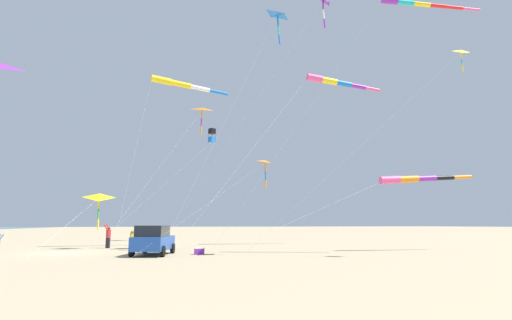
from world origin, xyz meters
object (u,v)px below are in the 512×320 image
at_px(person_child_green_jacket, 132,239).
at_px(kite_box_striped_overhead, 212,136).
at_px(cooler_box, 199,251).
at_px(person_adult_flyer, 108,235).
at_px(kite_delta_magenta_far_left, 323,0).
at_px(kite_windsock_green_low_center, 334,82).
at_px(kite_delta_checkered_midright, 265,163).
at_px(kite_windsock_orange_high_right, 414,179).
at_px(kite_delta_long_streamer_right, 202,110).
at_px(kite_windsock_black_fish_shape, 416,4).
at_px(kite_delta_long_streamer_left, 99,198).
at_px(kite_delta_red_high_left, 460,53).
at_px(kite_delta_yellow_midlevel, 278,15).
at_px(parked_car, 153,240).
at_px(kite_windsock_white_trailing, 180,84).

bearing_deg(person_child_green_jacket, kite_box_striped_overhead, 43.44).
distance_m(cooler_box, person_adult_flyer, 10.70).
xyz_separation_m(kite_delta_magenta_far_left, kite_windsock_green_low_center, (4.94, 7.35, -3.63)).
bearing_deg(person_adult_flyer, kite_box_striped_overhead, 21.03).
height_order(cooler_box, person_child_green_jacket, person_child_green_jacket).
height_order(kite_windsock_green_low_center, kite_delta_checkered_midright, kite_windsock_green_low_center).
bearing_deg(kite_windsock_orange_high_right, kite_delta_long_streamer_right, 120.50).
bearing_deg(kite_delta_checkered_midright, kite_windsock_black_fish_shape, -14.14).
height_order(kite_delta_long_streamer_left, kite_delta_magenta_far_left, kite_delta_magenta_far_left).
bearing_deg(cooler_box, kite_windsock_black_fish_shape, -18.14).
distance_m(kite_delta_red_high_left, kite_windsock_green_low_center, 15.71).
relative_size(person_child_green_jacket, kite_box_striped_overhead, 0.14).
distance_m(person_adult_flyer, kite_windsock_black_fish_shape, 29.80).
distance_m(kite_delta_long_streamer_left, kite_box_striped_overhead, 12.94).
xyz_separation_m(kite_delta_long_streamer_right, kite_delta_red_high_left, (11.29, -27.87, -3.45)).
xyz_separation_m(person_adult_flyer, kite_windsock_black_fish_shape, (20.65, -13.57, 16.66)).
relative_size(kite_delta_yellow_midlevel, kite_delta_red_high_left, 1.51).
distance_m(person_adult_flyer, kite_delta_yellow_midlevel, 22.95).
bearing_deg(person_adult_flyer, cooler_box, -55.44).
bearing_deg(kite_delta_checkered_midright, person_adult_flyer, 132.31).
distance_m(cooler_box, kite_windsock_orange_high_right, 16.83).
height_order(parked_car, person_adult_flyer, person_adult_flyer).
relative_size(person_adult_flyer, kite_delta_red_high_left, 0.15).
bearing_deg(kite_delta_checkered_midright, kite_delta_magenta_far_left, 18.34).
bearing_deg(parked_car, kite_delta_yellow_midlevel, 9.54).
bearing_deg(kite_delta_long_streamer_right, kite_delta_magenta_far_left, -72.56).
xyz_separation_m(kite_delta_magenta_far_left, kite_delta_checkered_midright, (-5.74, -1.90, -13.92)).
xyz_separation_m(kite_delta_long_streamer_left, kite_box_striped_overhead, (9.99, 4.51, 6.87)).
height_order(person_child_green_jacket, kite_box_striped_overhead, kite_box_striped_overhead).
relative_size(kite_windsock_orange_high_right, kite_delta_long_streamer_right, 1.24).
height_order(parked_car, kite_windsock_orange_high_right, kite_windsock_orange_high_right).
distance_m(person_adult_flyer, kite_delta_checkered_midright, 15.46).
height_order(kite_delta_long_streamer_right, kite_windsock_green_low_center, kite_windsock_green_low_center).
height_order(kite_delta_checkered_midright, kite_windsock_black_fish_shape, kite_windsock_black_fish_shape).
height_order(kite_windsock_orange_high_right, kite_box_striped_overhead, kite_box_striped_overhead).
bearing_deg(cooler_box, kite_delta_checkered_midright, -28.38).
relative_size(cooler_box, kite_box_striped_overhead, 0.05).
distance_m(kite_delta_magenta_far_left, kite_box_striped_overhead, 16.63).
xyz_separation_m(kite_delta_red_high_left, kite_delta_checkered_midright, (-10.76, 6.00, -6.51)).
height_order(person_child_green_jacket, kite_windsock_orange_high_right, kite_windsock_orange_high_right).
relative_size(kite_windsock_green_low_center, kite_windsock_black_fish_shape, 1.15).
relative_size(kite_box_striped_overhead, kite_windsock_black_fish_shape, 0.64).
bearing_deg(kite_delta_yellow_midlevel, kite_delta_magenta_far_left, -31.79).
bearing_deg(kite_windsock_black_fish_shape, kite_delta_checkered_midright, 165.86).
bearing_deg(kite_delta_long_streamer_right, kite_windsock_orange_high_right, -59.50).
distance_m(kite_windsock_white_trailing, kite_box_striped_overhead, 6.54).
relative_size(person_adult_flyer, person_child_green_jacket, 1.23).
height_order(person_adult_flyer, kite_delta_long_streamer_right, kite_delta_long_streamer_right).
xyz_separation_m(parked_car, person_child_green_jacket, (-1.29, 5.13, -0.09)).
height_order(parked_car, kite_delta_checkered_midright, kite_delta_checkered_midright).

